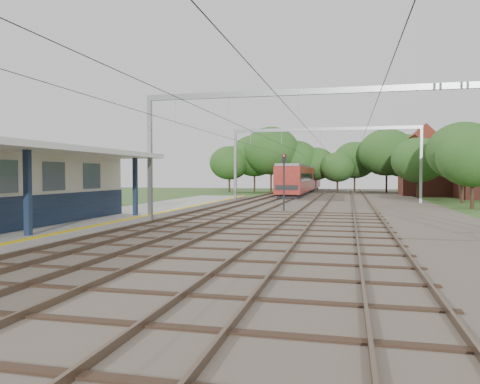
# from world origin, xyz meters

# --- Properties ---
(ground) EXTENTS (160.00, 160.00, 0.00)m
(ground) POSITION_xyz_m (0.00, 0.00, 0.00)
(ground) COLOR #2D4C1E
(ground) RESTS_ON ground
(ballast_bed) EXTENTS (18.00, 90.00, 0.10)m
(ballast_bed) POSITION_xyz_m (4.00, 30.00, 0.05)
(ballast_bed) COLOR #473D33
(ballast_bed) RESTS_ON ground
(platform) EXTENTS (5.00, 52.00, 0.35)m
(platform) POSITION_xyz_m (-7.50, 14.00, 0.17)
(platform) COLOR gray
(platform) RESTS_ON ground
(yellow_stripe) EXTENTS (0.45, 52.00, 0.01)m
(yellow_stripe) POSITION_xyz_m (-5.25, 14.00, 0.35)
(yellow_stripe) COLOR yellow
(yellow_stripe) RESTS_ON platform
(rail_tracks) EXTENTS (11.80, 88.00, 0.15)m
(rail_tracks) POSITION_xyz_m (1.50, 30.00, 0.18)
(rail_tracks) COLOR brown
(rail_tracks) RESTS_ON ballast_bed
(catenary_system) EXTENTS (17.22, 88.00, 7.00)m
(catenary_system) POSITION_xyz_m (3.39, 25.28, 5.51)
(catenary_system) COLOR gray
(catenary_system) RESTS_ON ground
(tree_band) EXTENTS (31.72, 30.88, 8.82)m
(tree_band) POSITION_xyz_m (3.84, 57.12, 4.92)
(tree_band) COLOR #382619
(tree_band) RESTS_ON ground
(house_far) EXTENTS (8.00, 6.12, 8.66)m
(house_far) POSITION_xyz_m (16.00, 52.00, 3.23)
(house_far) COLOR brown
(house_far) RESTS_ON ground
(train) EXTENTS (2.80, 34.92, 3.69)m
(train) POSITION_xyz_m (-0.50, 56.32, 2.06)
(train) COLOR black
(train) RESTS_ON ballast_bed
(signal_post) EXTENTS (0.31, 0.28, 4.05)m
(signal_post) POSITION_xyz_m (1.35, 23.26, 2.48)
(signal_post) COLOR black
(signal_post) RESTS_ON ground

